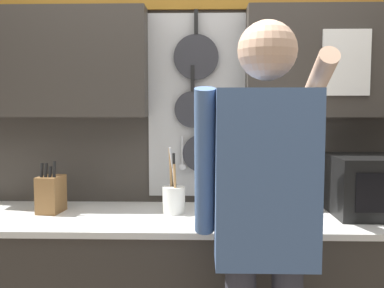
% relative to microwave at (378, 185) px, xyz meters
% --- Properties ---
extents(back_wall_unit, '(3.19, 0.22, 2.30)m').
position_rel_microwave_xyz_m(back_wall_unit, '(-0.97, 0.24, 0.33)').
color(back_wall_unit, '#38332D').
rests_on(back_wall_unit, ground_plane).
extents(microwave, '(0.47, 0.40, 0.30)m').
position_rel_microwave_xyz_m(microwave, '(0.00, 0.00, 0.00)').
color(microwave, black).
rests_on(microwave, base_cabinet_counter).
extents(knife_block, '(0.13, 0.16, 0.28)m').
position_rel_microwave_xyz_m(knife_block, '(-1.70, 0.00, -0.05)').
color(knife_block, brown).
rests_on(knife_block, base_cabinet_counter).
extents(utensil_crock, '(0.12, 0.12, 0.35)m').
position_rel_microwave_xyz_m(utensil_crock, '(-1.05, 0.00, -0.07)').
color(utensil_crock, white).
rests_on(utensil_crock, base_cabinet_counter).
extents(person, '(0.54, 0.65, 1.81)m').
position_rel_microwave_xyz_m(person, '(-0.66, -0.58, 0.00)').
color(person, '#383842').
rests_on(person, ground_plane).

